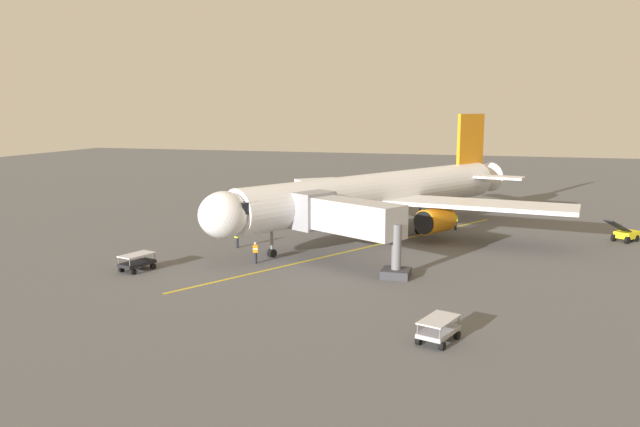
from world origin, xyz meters
The scene contains 10 objects.
ground_plane centered at (0.00, 0.00, 0.00)m, with size 220.00×220.00×0.00m, color #565659.
apron_lead_in_line centered at (-1.05, 5.11, 0.01)m, with size 0.24×40.00×0.01m, color yellow.
airplane centered at (-1.19, -1.13, 4.00)m, with size 30.99×36.74×11.50m.
jet_bridge centered at (-0.32, 11.33, 3.76)m, with size 10.84×7.64×5.40m.
ground_crew_marshaller centered at (6.09, 13.15, 0.89)m, with size 0.46×0.36×1.71m.
ground_crew_wing_walker centered at (-7.99, -5.23, 0.89)m, with size 0.46×0.45×1.71m.
ground_crew_loader centered at (9.80, 8.38, 0.89)m, with size 0.46×0.36×1.71m.
belt_loader_near_nose centered at (-23.40, -4.17, 0.71)m, with size 3.80×4.32×2.32m.
baggage_cart_portside centered at (-9.47, 26.00, 0.66)m, with size 2.22×2.91×1.27m.
baggage_cart_starboard_side centered at (13.80, 17.75, 0.66)m, with size 2.15×2.89×1.27m.
Camera 1 is at (-12.33, 57.42, 12.04)m, focal length 34.88 mm.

